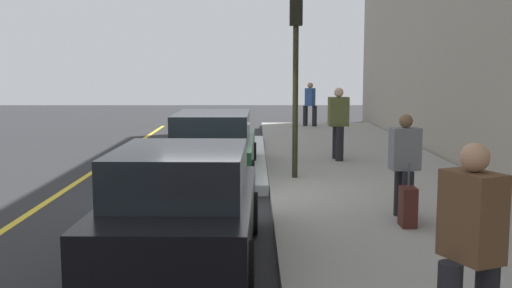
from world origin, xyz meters
name	(u,v)px	position (x,y,z in m)	size (l,w,h in m)	color
ground_plane	(219,195)	(0.00, 0.00, 0.00)	(56.00, 56.00, 0.00)	#28282B
sidewalk	(386,191)	(0.00, -3.30, 0.07)	(28.00, 4.60, 0.15)	gray
lane_stripe_centre	(57,195)	(0.00, 3.20, 0.00)	(28.00, 0.14, 0.01)	gold
snow_bank_curb	(254,158)	(4.14, -0.70, 0.11)	(8.51, 0.56, 0.22)	white
parked_car_black	(182,205)	(-4.12, 0.23, 0.76)	(4.17, 1.96, 1.51)	black
parked_car_green	(213,145)	(1.79, 0.23, 0.76)	(4.71, 1.95, 1.51)	black
pedestrian_blue_coat	(310,103)	(12.47, -2.92, 1.08)	(0.55, 0.54, 1.74)	black
pedestrian_grey_coat	(405,163)	(-2.42, -3.05, 1.03)	(0.54, 0.47, 1.65)	black
pedestrian_brown_coat	(471,246)	(-7.06, -2.44, 1.10)	(0.56, 0.56, 1.79)	black
pedestrian_olive_coat	(338,121)	(3.64, -2.84, 1.13)	(0.61, 0.52, 1.84)	black
traffic_light_pole	(296,52)	(1.13, -1.57, 2.83)	(0.35, 0.26, 3.93)	#2D2D19
rolling_suitcase	(408,207)	(-2.92, -2.99, 0.45)	(0.34, 0.22, 0.96)	#471E19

